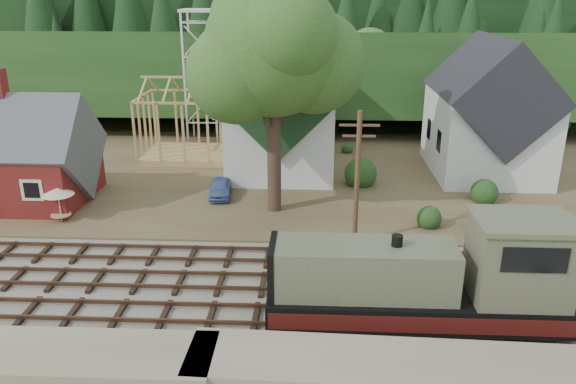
{
  "coord_description": "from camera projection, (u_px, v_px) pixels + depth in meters",
  "views": [
    {
      "loc": [
        4.57,
        -24.62,
        14.13
      ],
      "look_at": [
        3.09,
        6.0,
        3.0
      ],
      "focal_mm": 35.0,
      "sensor_mm": 36.0,
      "label": 1
    }
  ],
  "objects": [
    {
      "name": "ground",
      "position": [
        221.0,
        288.0,
        28.15
      ],
      "size": [
        140.0,
        140.0,
        0.0
      ],
      "primitive_type": "plane",
      "color": "#384C1E",
      "rests_on": "ground"
    },
    {
      "name": "railroad_bed",
      "position": [
        221.0,
        286.0,
        28.12
      ],
      "size": [
        64.0,
        11.0,
        0.16
      ],
      "primitive_type": "cube",
      "color": "#726B5B",
      "rests_on": "ground"
    },
    {
      "name": "village_flat",
      "position": [
        257.0,
        174.0,
        44.99
      ],
      "size": [
        64.0,
        26.0,
        0.3
      ],
      "primitive_type": "cube",
      "color": "brown",
      "rests_on": "ground"
    },
    {
      "name": "hillside",
      "position": [
        277.0,
        113.0,
        67.58
      ],
      "size": [
        70.0,
        28.96,
        12.74
      ],
      "primitive_type": "cube",
      "rotation": [
        -0.17,
        0.0,
        0.0
      ],
      "color": "#1E3F19",
      "rests_on": "ground"
    },
    {
      "name": "ridge",
      "position": [
        284.0,
        91.0,
        82.6
      ],
      "size": [
        80.0,
        20.0,
        12.0
      ],
      "primitive_type": "cube",
      "color": "black",
      "rests_on": "ground"
    },
    {
      "name": "depot",
      "position": [
        11.0,
        159.0,
        38.1
      ],
      "size": [
        10.8,
        7.41,
        9.0
      ],
      "color": "maroon",
      "rests_on": "village_flat"
    },
    {
      "name": "church",
      "position": [
        283.0,
        108.0,
        44.76
      ],
      "size": [
        8.4,
        15.17,
        13.0
      ],
      "color": "silver",
      "rests_on": "village_flat"
    },
    {
      "name": "farmhouse",
      "position": [
        488.0,
        116.0,
        43.51
      ],
      "size": [
        8.4,
        10.8,
        10.6
      ],
      "color": "silver",
      "rests_on": "village_flat"
    },
    {
      "name": "timber_frame",
      "position": [
        191.0,
        124.0,
        47.96
      ],
      "size": [
        8.2,
        6.2,
        6.99
      ],
      "color": "tan",
      "rests_on": "village_flat"
    },
    {
      "name": "lattice_tower",
      "position": [
        200.0,
        36.0,
        51.28
      ],
      "size": [
        3.2,
        3.2,
        12.12
      ],
      "color": "silver",
      "rests_on": "village_flat"
    },
    {
      "name": "big_tree",
      "position": [
        276.0,
        57.0,
        34.03
      ],
      "size": [
        10.9,
        8.4,
        14.7
      ],
      "color": "#38281E",
      "rests_on": "village_flat"
    },
    {
      "name": "telegraph_pole_near",
      "position": [
        357.0,
        177.0,
        31.26
      ],
      "size": [
        2.2,
        0.28,
        8.0
      ],
      "color": "#4C331E",
      "rests_on": "ground"
    },
    {
      "name": "locomotive",
      "position": [
        431.0,
        282.0,
        24.12
      ],
      "size": [
        12.87,
        3.22,
        5.12
      ],
      "color": "black",
      "rests_on": "railroad_bed"
    },
    {
      "name": "car_blue",
      "position": [
        220.0,
        188.0,
        39.52
      ],
      "size": [
        1.87,
        3.81,
        1.25
      ],
      "primitive_type": "imported",
      "rotation": [
        0.0,
        0.0,
        0.11
      ],
      "color": "#526DB1",
      "rests_on": "village_flat"
    },
    {
      "name": "patio_set",
      "position": [
        58.0,
        193.0,
        34.91
      ],
      "size": [
        1.96,
        1.96,
        2.19
      ],
      "color": "silver",
      "rests_on": "village_flat"
    }
  ]
}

